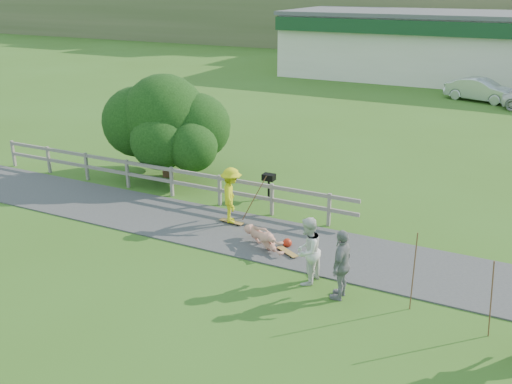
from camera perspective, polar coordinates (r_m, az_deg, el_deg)
ground at (r=16.45m, az=-3.32°, el=-6.27°), size 260.00×260.00×0.00m
path at (r=17.63m, az=-0.90°, el=-4.26°), size 34.00×3.00×0.04m
fence at (r=21.09m, az=-9.83°, el=1.72°), size 15.05×0.10×1.10m
strip_mall at (r=48.00m, az=22.99°, el=13.13°), size 32.50×10.75×5.10m
skater_rider at (r=18.06m, az=-2.49°, el=-0.62°), size 1.15×1.34×1.80m
skater_fallen at (r=16.69m, az=0.78°, el=-4.61°), size 1.27×1.71×0.64m
spectator_a at (r=14.66m, az=5.16°, el=-5.90°), size 0.76×0.94×1.80m
spectator_b at (r=14.09m, az=8.55°, el=-7.17°), size 0.45×1.07×1.81m
car_silver at (r=40.06m, az=21.56°, el=9.48°), size 4.71×2.85×1.47m
tree at (r=22.66m, az=-9.02°, el=5.77°), size 5.28×5.28×3.49m
bbq at (r=20.35m, az=1.28°, el=0.56°), size 0.43×0.33×0.93m
longboard_rider at (r=18.39m, az=-2.45°, el=-3.10°), size 0.85×0.27×0.09m
longboard_fallen at (r=16.43m, az=3.15°, el=-6.13°), size 0.80×0.58×0.09m
helmet at (r=16.83m, az=3.15°, el=-5.10°), size 0.27×0.27×0.27m
pole_rider at (r=18.12m, az=-0.22°, el=-0.39°), size 0.03×0.03×1.89m
pole_spec_left at (r=13.90m, az=15.48°, el=-7.70°), size 0.03×0.03×2.00m
pole_spec_right at (r=13.51m, az=22.46°, el=-9.89°), size 0.03×0.03×1.83m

